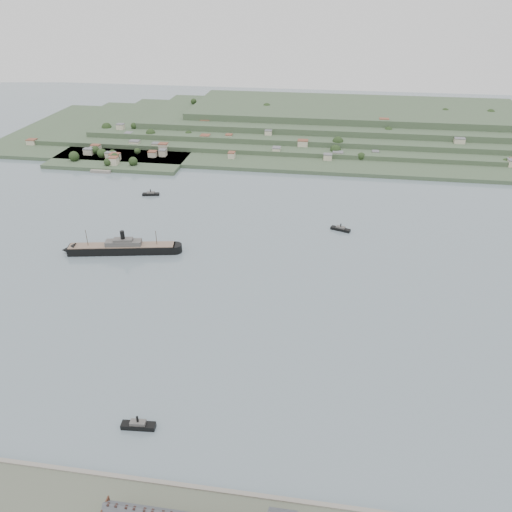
# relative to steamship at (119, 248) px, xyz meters

# --- Properties ---
(ground) EXTENTS (1400.00, 1400.00, 0.00)m
(ground) POSITION_rel_steamship_xyz_m (116.11, -36.53, -3.98)
(ground) COLOR slate
(ground) RESTS_ON ground
(far_peninsula) EXTENTS (760.00, 309.00, 30.00)m
(far_peninsula) POSITION_rel_steamship_xyz_m (144.01, 356.56, 7.90)
(far_peninsula) COLOR #3A4E34
(far_peninsula) RESTS_ON ground
(steamship) EXTENTS (89.14, 26.21, 21.53)m
(steamship) POSITION_rel_steamship_xyz_m (0.00, 0.00, 0.00)
(steamship) COLOR black
(steamship) RESTS_ON ground
(tugboat) EXTENTS (15.98, 5.38, 7.06)m
(tugboat) POSITION_rel_steamship_xyz_m (73.44, -158.22, -2.25)
(tugboat) COLOR black
(tugboat) RESTS_ON ground
(ferry_west) EXTENTS (16.40, 7.36, 5.95)m
(ferry_west) POSITION_rel_steamship_xyz_m (-14.90, 113.44, -2.54)
(ferry_west) COLOR black
(ferry_west) RESTS_ON ground
(ferry_east) EXTENTS (16.76, 9.78, 6.07)m
(ferry_east) POSITION_rel_steamship_xyz_m (163.94, 63.56, -2.51)
(ferry_east) COLOR black
(ferry_east) RESTS_ON ground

